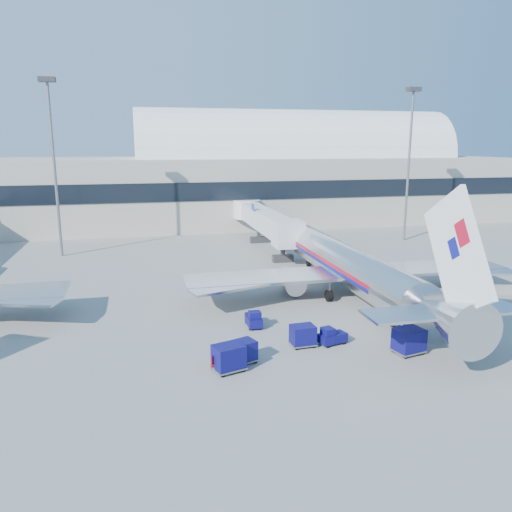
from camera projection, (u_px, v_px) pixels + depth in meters
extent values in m
plane|color=gray|center=(262.00, 320.00, 42.13)|extent=(260.00, 260.00, 0.00)
cube|color=#B2AA9E|center=(51.00, 193.00, 88.52)|extent=(170.00, 28.00, 12.00)
cube|color=black|center=(35.00, 195.00, 75.04)|extent=(170.00, 0.40, 3.00)
cylinder|color=white|center=(293.00, 157.00, 97.14)|extent=(60.00, 18.00, 18.00)
cylinder|color=silver|center=(345.00, 264.00, 49.41)|extent=(3.80, 28.00, 3.80)
sphere|color=silver|center=(301.00, 239.00, 62.71)|extent=(3.72, 3.72, 3.72)
cone|color=silver|center=(447.00, 316.00, 33.16)|extent=(3.80, 6.00, 3.80)
cube|color=#AA0D22|center=(342.00, 259.00, 50.30)|extent=(3.85, 20.16, 0.32)
cube|color=navy|center=(341.00, 263.00, 50.38)|extent=(3.85, 20.16, 0.32)
cube|color=white|center=(457.00, 253.00, 31.72)|extent=(0.35, 7.79, 8.74)
cube|color=silver|center=(443.00, 311.00, 33.59)|extent=(11.00, 3.00, 0.18)
cube|color=silver|center=(349.00, 272.00, 48.59)|extent=(32.00, 5.00, 0.28)
cylinder|color=#B7B7BC|center=(291.00, 281.00, 49.01)|extent=(2.10, 3.80, 2.10)
cylinder|color=#B7B7BC|center=(393.00, 275.00, 51.44)|extent=(2.10, 3.80, 2.10)
cylinder|color=black|center=(309.00, 263.00, 60.40)|extent=(0.40, 0.90, 0.90)
cube|color=silver|center=(264.00, 219.00, 71.45)|extent=(2.70, 24.00, 2.70)
cube|color=silver|center=(288.00, 234.00, 59.85)|extent=(3.40, 3.20, 3.20)
cylinder|color=silver|center=(247.00, 209.00, 82.38)|extent=(4.40, 4.40, 3.00)
cube|color=#2D2D30|center=(283.00, 248.00, 62.42)|extent=(0.50, 0.50, 3.00)
cube|color=#2D2D30|center=(283.00, 258.00, 62.72)|extent=(2.60, 1.00, 0.90)
cube|color=#2D2D30|center=(259.00, 231.00, 74.78)|extent=(0.50, 0.50, 3.00)
cube|color=#2D2D30|center=(259.00, 240.00, 75.07)|extent=(2.60, 1.00, 0.90)
cube|color=navy|center=(253.00, 207.00, 70.70)|extent=(0.12, 1.40, 0.90)
cylinder|color=slate|center=(55.00, 172.00, 63.82)|extent=(0.36, 0.36, 22.00)
cube|color=#2D2D30|center=(47.00, 79.00, 61.34)|extent=(2.00, 1.20, 0.60)
cylinder|color=slate|center=(408.00, 168.00, 74.86)|extent=(0.36, 0.36, 22.00)
cube|color=#2D2D30|center=(414.00, 89.00, 72.39)|extent=(2.00, 1.20, 0.60)
cube|color=#9E9E96|center=(439.00, 294.00, 47.91)|extent=(3.00, 0.55, 0.90)
cube|color=#9E9E96|center=(469.00, 292.00, 48.64)|extent=(3.00, 0.55, 0.90)
cube|color=#9E9E96|center=(498.00, 289.00, 49.37)|extent=(3.00, 0.55, 0.90)
cube|color=#0B0A51|center=(333.00, 338.00, 36.90)|extent=(2.26, 1.51, 0.67)
cube|color=#0B0A51|center=(328.00, 332.00, 36.58)|extent=(1.01, 1.07, 0.63)
cylinder|color=black|center=(337.00, 337.00, 37.63)|extent=(0.54, 0.32, 0.50)
cube|color=#0B0A51|center=(404.00, 320.00, 40.50)|extent=(2.56, 2.23, 0.75)
cube|color=#0B0A51|center=(398.00, 312.00, 40.54)|extent=(1.30, 1.33, 0.70)
cylinder|color=black|center=(414.00, 322.00, 40.70)|extent=(0.59, 0.49, 0.56)
cube|color=#0B0A51|center=(254.00, 320.00, 40.48)|extent=(1.12, 2.19, 0.71)
cube|color=#0B0A51|center=(255.00, 316.00, 39.91)|extent=(0.96, 0.87, 0.66)
cylinder|color=black|center=(247.00, 321.00, 41.17)|extent=(0.22, 0.53, 0.53)
cube|color=#0B0A51|center=(303.00, 335.00, 36.43)|extent=(1.78, 1.43, 1.38)
cube|color=slate|center=(303.00, 343.00, 36.58)|extent=(1.88, 1.48, 0.09)
cylinder|color=black|center=(308.00, 340.00, 37.25)|extent=(0.39, 0.17, 0.38)
cube|color=#0B0A51|center=(243.00, 351.00, 33.66)|extent=(2.02, 1.81, 1.34)
cube|color=slate|center=(243.00, 360.00, 33.81)|extent=(2.12, 1.89, 0.09)
cylinder|color=black|center=(247.00, 355.00, 34.58)|extent=(0.40, 0.27, 0.37)
cube|color=#0B0A51|center=(229.00, 357.00, 32.39)|extent=(2.27, 1.99, 1.54)
cube|color=slate|center=(229.00, 368.00, 32.56)|extent=(2.39, 2.07, 0.11)
cylinder|color=black|center=(235.00, 362.00, 33.42)|extent=(0.46, 0.29, 0.43)
cube|color=#0B0A51|center=(409.00, 340.00, 35.12)|extent=(2.25, 1.91, 1.58)
cube|color=slate|center=(408.00, 350.00, 35.29)|extent=(2.37, 1.99, 0.11)
cylinder|color=black|center=(410.00, 346.00, 36.15)|extent=(0.46, 0.26, 0.44)
cube|color=#0B0A51|center=(459.00, 328.00, 37.78)|extent=(1.85, 1.55, 1.34)
cube|color=slate|center=(458.00, 336.00, 37.92)|extent=(1.95, 1.61, 0.09)
cylinder|color=black|center=(460.00, 333.00, 38.63)|extent=(0.39, 0.21, 0.37)
cube|color=slate|center=(228.00, 364.00, 32.94)|extent=(2.32, 1.81, 0.11)
cube|color=maroon|center=(227.00, 361.00, 32.90)|extent=(2.33, 1.85, 0.08)
cylinder|color=black|center=(238.00, 362.00, 33.50)|extent=(0.40, 0.22, 0.38)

